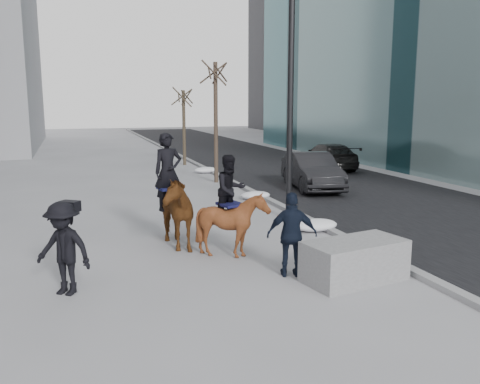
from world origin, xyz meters
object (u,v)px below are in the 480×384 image
object	(u,v)px
car_near	(312,171)
mounted_left	(170,205)
mounted_right	(232,217)
planter	(355,261)

from	to	relation	value
car_near	mounted_left	bearing A→B (deg)	-127.51
mounted_left	mounted_right	bearing A→B (deg)	-46.65
planter	mounted_right	xyz separation A→B (m)	(-1.85, 2.32, 0.54)
car_near	mounted_right	bearing A→B (deg)	-117.14
car_near	mounted_right	world-z (taller)	mounted_right
car_near	mounted_left	xyz separation A→B (m)	(-7.07, -6.48, 0.30)
car_near	mounted_right	distance (m)	9.72
planter	mounted_left	distance (m)	4.75
car_near	mounted_left	size ratio (longest dim) A/B	1.61
planter	car_near	size ratio (longest dim) A/B	0.46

